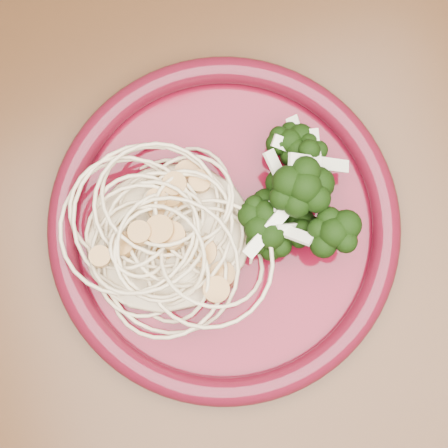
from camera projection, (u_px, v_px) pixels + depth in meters
dining_table at (151, 286)px, 0.66m from camera, size 1.20×0.80×0.75m
dinner_plate at (224, 225)px, 0.55m from camera, size 0.35×0.35×0.03m
spaghetti_pile at (168, 236)px, 0.54m from camera, size 0.17×0.15×0.03m
scallop_cluster at (164, 229)px, 0.50m from camera, size 0.15×0.15×0.04m
broccoli_pile at (293, 207)px, 0.54m from camera, size 0.11×0.17×0.05m
onion_garnish at (297, 200)px, 0.50m from camera, size 0.08×0.11×0.06m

